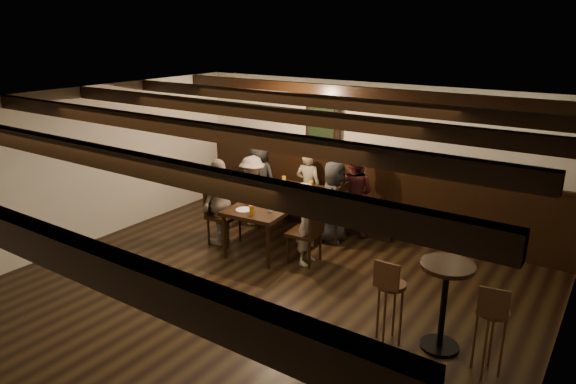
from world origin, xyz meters
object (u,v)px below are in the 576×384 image
Objects in this scene: person_bench_centre at (308,186)px; person_right_far at (307,224)px; person_left_near at (252,191)px; bar_stool_left at (389,311)px; bar_stool_right at (488,340)px; dining_table at (277,202)px; person_left_far at (221,201)px; high_top_table at (445,294)px; chair_right_near at (331,223)px; chair_right_far at (305,243)px; chair_left_near at (254,209)px; person_bench_right at (354,193)px; person_right_near at (334,202)px; person_bench_left at (259,179)px; chair_left_far at (223,225)px.

person_bench_centre reaches higher than person_right_far.
person_left_near is 1.21× the size of bar_stool_left.
person_left_near is 1.21× the size of bar_stool_right.
bar_stool_right is at bearing -28.00° from dining_table.
high_top_table is (3.75, -0.82, -0.03)m from person_left_far.
chair_right_near is 1.01× the size of chair_right_far.
person_right_far is 1.21× the size of bar_stool_left.
person_bench_centre reaches higher than chair_left_near.
person_right_near is at bearing 71.57° from person_bench_right.
person_left_far reaches higher than person_bench_centre.
person_bench_right is 3.07m from bar_stool_left.
high_top_table is (4.02, -2.15, -0.03)m from person_bench_left.
person_left_far is at bearing 0.00° from person_left_near.
person_bench_left is 1.12× the size of person_left_near.
person_bench_right is (0.06, 1.36, 0.40)m from chair_right_far.
person_left_near is 0.90m from person_left_far.
chair_right_far is 0.97m from person_right_near.
person_bench_left is at bearing 74.74° from person_right_near.
person_left_far is 1.38× the size of high_top_table.
person_right_far is (1.58, -0.76, -0.00)m from person_left_near.
chair_right_far is at bearing 140.19° from person_bench_left.
person_left_far is at bearing 96.34° from person_bench_left.
person_left_near is 0.92× the size of person_right_near.
bar_stool_left reaches higher than chair_left_far.
bar_stool_left is (1.79, -1.16, 0.08)m from chair_right_far.
chair_left_far is at bearing 39.81° from person_bench_right.
person_bench_left reaches higher than dining_table.
high_top_table is at bearing 128.76° from person_bench_right.
person_bench_right is at bearing 45.00° from dining_table.
person_left_near is at bearing -180.00° from person_left_far.
person_right_far reaches higher than chair_right_far.
chair_right_far is (1.51, -0.77, 0.01)m from chair_left_near.
person_left_near reaches higher than chair_left_near.
chair_right_far is 0.79× the size of person_right_far.
person_right_far reaches higher than bar_stool_left.
bar_stool_right reaches higher than chair_right_near.
dining_table is at bearing 45.00° from person_bench_right.
person_bench_right is 1.15× the size of person_left_near.
bar_stool_left is (1.84, -2.06, -0.28)m from person_right_near.
chair_left_far reaches higher than chair_left_near.
person_left_far reaches higher than chair_right_near.
person_right_far is (1.46, 0.13, 0.31)m from chair_left_far.
person_right_near is at bearing 121.48° from chair_left_far.
person_bench_centre is at bearing 142.84° from high_top_table.
person_left_far is (-0.61, -1.56, 0.05)m from person_bench_centre.
person_bench_right reaches higher than person_bench_centre.
chair_left_near is at bearing 90.00° from chair_right_near.
person_left_near is at bearing 149.04° from dining_table.
high_top_table is (3.14, -2.38, 0.02)m from person_bench_centre.
bar_stool_left is (3.22, -1.03, 0.08)m from chair_left_far.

